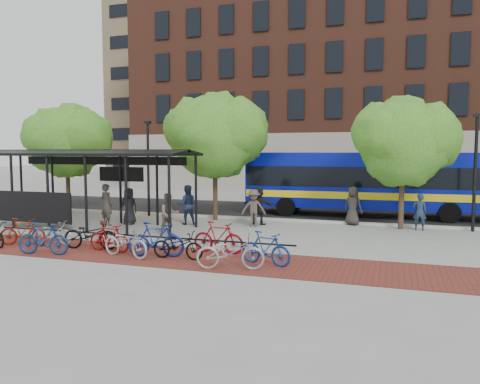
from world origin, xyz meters
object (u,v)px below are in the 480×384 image
(bike_7, at_px, (156,239))
(bike_9, at_px, (218,237))
(bike_2, at_px, (52,233))
(bike_6, at_px, (126,242))
(bike_10, at_px, (230,252))
(lamp_post_right, at_px, (475,169))
(pedestrian_7, at_px, (420,212))
(bike_11, at_px, (266,248))
(bike_5, at_px, (109,238))
(bus, at_px, (365,180))
(pedestrian_0, at_px, (129,206))
(pedestrian_2, at_px, (187,205))
(tree_c, at_px, (405,139))
(pedestrian_8, at_px, (169,214))
(pedestrian_5, at_px, (258,205))
(tree_b, at_px, (217,132))
(bus_shelter, at_px, (83,162))
(pedestrian_1, at_px, (107,205))
(bike_4, at_px, (91,234))
(pedestrian_3, at_px, (254,208))
(lamp_post_left, at_px, (148,165))
(bike_8, at_px, (178,245))
(bike_3, at_px, (43,239))
(tree_a, at_px, (68,138))
(bike_1, at_px, (23,231))
(pedestrian_6, at_px, (353,206))

(bike_7, height_order, bike_9, bike_7)
(bike_2, relative_size, bike_6, 0.87)
(bike_7, xyz_separation_m, bike_10, (2.93, -0.82, -0.05))
(lamp_post_right, xyz_separation_m, pedestrian_7, (-2.22, -0.37, -1.92))
(bike_7, bearing_deg, bike_11, -99.47)
(bike_5, distance_m, bike_6, 1.15)
(bus, height_order, pedestrian_0, bus)
(pedestrian_2, bearing_deg, pedestrian_0, -6.12)
(tree_c, height_order, pedestrian_2, tree_c)
(pedestrian_8, bearing_deg, pedestrian_5, 8.89)
(tree_b, bearing_deg, lamp_post_right, 1.20)
(bus_shelter, xyz_separation_m, pedestrian_1, (0.87, 0.53, -2.01))
(pedestrian_1, bearing_deg, tree_b, -127.64)
(bike_4, distance_m, pedestrian_1, 5.56)
(pedestrian_7, bearing_deg, bike_5, 37.31)
(tree_c, height_order, bike_7, tree_c)
(pedestrian_3, height_order, pedestrian_5, pedestrian_5)
(bus_shelter, relative_size, bike_11, 6.09)
(lamp_post_left, relative_size, bike_8, 2.92)
(tree_c, distance_m, bike_11, 10.07)
(lamp_post_left, height_order, bus, lamp_post_left)
(bike_6, distance_m, bike_11, 4.70)
(bike_4, xyz_separation_m, pedestrian_5, (4.16, 7.33, 0.38))
(pedestrian_8, bearing_deg, bike_8, -106.66)
(lamp_post_right, height_order, bike_5, lamp_post_right)
(bike_5, bearing_deg, bike_3, 126.04)
(bike_2, bearing_deg, pedestrian_2, -33.01)
(tree_c, bearing_deg, pedestrian_1, -166.14)
(tree_c, height_order, bus, tree_c)
(bike_4, bearing_deg, pedestrian_2, -16.55)
(bike_8, bearing_deg, bus, -22.92)
(lamp_post_left, distance_m, bike_10, 12.74)
(bus, relative_size, pedestrian_0, 7.26)
(pedestrian_8, bearing_deg, pedestrian_2, 53.71)
(bike_11, bearing_deg, bike_8, 108.68)
(bike_11, bearing_deg, pedestrian_7, -14.25)
(lamp_post_left, xyz_separation_m, bike_4, (2.36, -8.42, -2.21))
(lamp_post_right, relative_size, pedestrian_0, 2.91)
(bus_shelter, height_order, tree_a, tree_a)
(tree_a, distance_m, bike_7, 13.68)
(pedestrian_5, distance_m, pedestrian_7, 7.29)
(bike_10, bearing_deg, pedestrian_1, 39.61)
(bike_2, distance_m, pedestrian_8, 4.56)
(bike_1, height_order, pedestrian_8, pedestrian_8)
(bike_5, bearing_deg, pedestrian_5, -18.10)
(bike_7, relative_size, pedestrian_5, 1.06)
(pedestrian_7, bearing_deg, bike_9, 45.94)
(pedestrian_1, bearing_deg, pedestrian_6, -146.08)
(bike_8, relative_size, bike_10, 0.86)
(bike_5, relative_size, pedestrian_8, 0.94)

